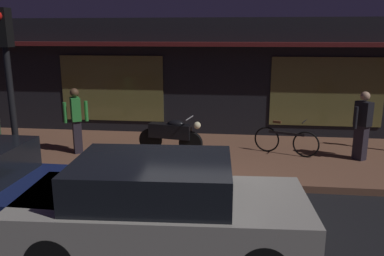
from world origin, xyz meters
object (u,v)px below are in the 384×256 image
Objects in this scene: bicycle_parked at (286,141)px; traffic_light_pole at (8,70)px; motorcycle at (171,134)px; parked_car_across at (160,208)px; person_bystander at (362,124)px; person_photographer at (76,119)px.

traffic_light_pole is (-5.54, -2.82, 1.97)m from bicycle_parked.
motorcycle is at bearing -175.60° from bicycle_parked.
person_bystander is at bearing 47.54° from parked_car_across.
person_bystander reaches higher than bicycle_parked.
person_photographer is 0.40× the size of parked_car_across.
person_photographer is 1.00× the size of person_bystander.
bicycle_parked is 0.94× the size of person_bystander.
person_photographer is at bearing -174.31° from motorcycle.
traffic_light_pole is 4.11m from parked_car_across.
motorcycle is at bearing -179.78° from person_bystander.
person_bystander is at bearing 0.22° from motorcycle.
person_photographer is 5.14m from parked_car_across.
person_photographer reaches higher than bicycle_parked.
person_photographer reaches higher than motorcycle.
person_photographer is at bearing 84.29° from traffic_light_pole.
parked_car_across reaches higher than bicycle_parked.
motorcycle is 1.08× the size of bicycle_parked.
person_bystander is at bearing 19.75° from traffic_light_pole.
traffic_light_pole is at bearing 150.78° from parked_car_across.
person_photographer reaches higher than parked_car_across.
person_photographer is (-2.41, -0.24, 0.38)m from motorcycle.
motorcycle is 4.66m from person_bystander.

